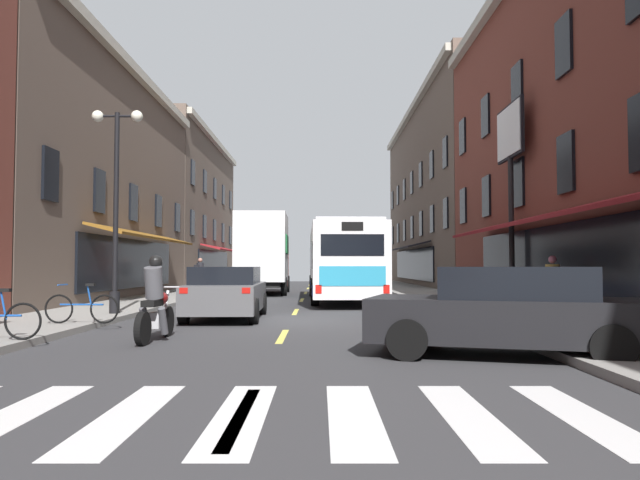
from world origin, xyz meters
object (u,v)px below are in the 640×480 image
Objects in this scene: pedestrian_near at (201,274)px; street_lamp_twin at (117,201)px; bicycle_near at (83,308)px; sedan_mid at (508,311)px; transit_bus at (342,262)px; sedan_near at (227,292)px; pedestrian_mid at (554,285)px; motorcycle_rider at (156,304)px; billboard_sign at (511,155)px; box_truck at (265,255)px.

street_lamp_twin is at bearing -57.47° from pedestrian_near.
street_lamp_twin is at bearing 95.14° from bicycle_near.
pedestrian_near is (-9.18, 20.98, 0.32)m from sedan_mid.
sedan_near is at bearing -111.94° from transit_bus.
bicycle_near is at bearing -84.86° from street_lamp_twin.
motorcycle_rider is at bearing -121.19° from pedestrian_mid.
sedan_near is 8.66m from pedestrian_mid.
pedestrian_near is at bearing 141.16° from transit_bus.
transit_bus is 12.99m from bicycle_near.
street_lamp_twin reaches higher than transit_bus.
transit_bus reaches higher than motorcycle_rider.
pedestrian_near is at bearing 113.64° from sedan_mid.
box_truck is at bearing 129.69° from billboard_sign.
billboard_sign is 8.38m from transit_bus.
billboard_sign reaches higher than transit_bus.
sedan_near is 0.95× the size of sedan_mid.
pedestrian_near is at bearing 98.91° from motorcycle_rider.
motorcycle_rider reaches higher than bicycle_near.
bicycle_near is at bearing -153.35° from billboard_sign.
billboard_sign is 12.46m from street_lamp_twin.
pedestrian_near is (-2.99, 19.04, 0.34)m from motorcycle_rider.
bicycle_near is (-2.24, 2.05, -0.21)m from motorcycle_rider.
pedestrian_near is at bearing 138.26° from billboard_sign.
billboard_sign is at bearing 71.67° from sedan_mid.
motorcycle_rider is at bearing -50.52° from pedestrian_near.
motorcycle_rider is (-4.09, -13.33, -0.92)m from transit_bus.
pedestrian_near is at bearing 178.64° from box_truck.
sedan_mid is at bearing -35.80° from pedestrian_near.
transit_bus is at bearing 97.83° from sedan_mid.
sedan_mid is 2.23× the size of motorcycle_rider.
pedestrian_near reaches higher than sedan_near.
motorcycle_rider is 1.21× the size of bicycle_near.
pedestrian_mid is (3.06, 5.94, 0.22)m from sedan_mid.
bicycle_near is (-8.44, 3.99, -0.23)m from sedan_mid.
transit_bus is 7.18× the size of pedestrian_mid.
box_truck is (-3.78, 5.62, 0.39)m from transit_bus.
box_truck is 1.60× the size of sedan_near.
pedestrian_mid is 0.28× the size of street_lamp_twin.
pedestrian_mid is at bearing -4.93° from sedan_near.
pedestrian_near reaches higher than bicycle_near.
sedan_near is at bearing -149.50° from pedestrian_mid.
box_truck is at bearing 81.42° from bicycle_near.
box_truck reaches higher than sedan_mid.
street_lamp_twin reaches higher than pedestrian_near.
pedestrian_near is (-3.62, 14.29, 0.32)m from sedan_near.
billboard_sign reaches higher than street_lamp_twin.
billboard_sign is at bearing -45.20° from transit_bus.
sedan_mid is at bearing -17.39° from motorcycle_rider.
bicycle_near is 0.30× the size of street_lamp_twin.
sedan_near is at bearing 43.09° from bicycle_near.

